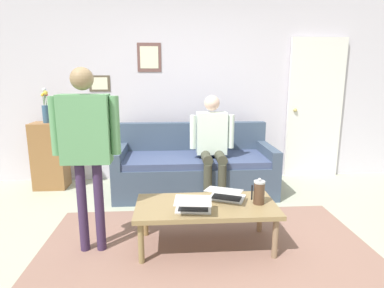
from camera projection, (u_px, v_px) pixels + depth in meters
ground_plane at (192, 254)px, 2.75m from camera, size 7.68×7.68×0.00m
area_rug at (207, 251)px, 2.80m from camera, size 2.95×1.81×0.01m
back_wall at (182, 87)px, 4.62m from camera, size 7.04×0.11×2.70m
interior_door at (315, 109)px, 4.73m from camera, size 0.82×0.09×2.05m
couch at (194, 169)px, 4.22m from camera, size 2.03×0.87×0.88m
coffee_table at (206, 209)px, 2.82m from camera, size 1.24×0.59×0.40m
laptop_left at (193, 206)px, 2.66m from camera, size 0.34×0.36×0.13m
laptop_center at (226, 195)px, 2.90m from camera, size 0.43×0.44×0.13m
french_press at (259, 192)px, 2.80m from camera, size 0.12×0.10×0.24m
side_shelf at (50, 156)px, 4.32m from camera, size 0.42×0.32×0.90m
flower_vase at (46, 110)px, 4.19m from camera, size 0.09×0.10×0.46m
person_standing at (86, 138)px, 2.62m from camera, size 0.56×0.18×1.58m
person_seated at (212, 141)px, 3.92m from camera, size 0.55×0.51×1.28m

